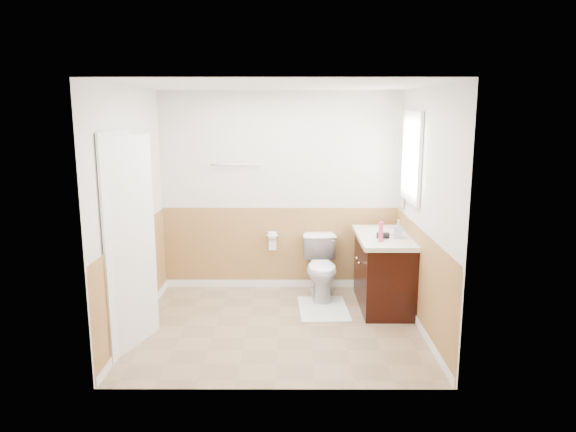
{
  "coord_description": "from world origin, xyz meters",
  "views": [
    {
      "loc": [
        0.11,
        -5.31,
        2.26
      ],
      "look_at": [
        0.1,
        0.25,
        1.15
      ],
      "focal_mm": 33.13,
      "sensor_mm": 36.0,
      "label": 1
    }
  ],
  "objects_px": {
    "lotion_bottle": "(381,232)",
    "bath_mat": "(323,309)",
    "toilet": "(321,268)",
    "vanity_cabinet": "(383,273)",
    "soap_dispenser": "(398,229)"
  },
  "relations": [
    {
      "from": "vanity_cabinet",
      "to": "soap_dispenser",
      "type": "relative_size",
      "value": 5.33
    },
    {
      "from": "toilet",
      "to": "vanity_cabinet",
      "type": "relative_size",
      "value": 0.68
    },
    {
      "from": "toilet",
      "to": "vanity_cabinet",
      "type": "bearing_deg",
      "value": -24.39
    },
    {
      "from": "toilet",
      "to": "bath_mat",
      "type": "xyz_separation_m",
      "value": [
        0.0,
        -0.42,
        -0.36
      ]
    },
    {
      "from": "toilet",
      "to": "vanity_cabinet",
      "type": "distance_m",
      "value": 0.76
    },
    {
      "from": "toilet",
      "to": "lotion_bottle",
      "type": "distance_m",
      "value": 1.02
    },
    {
      "from": "soap_dispenser",
      "to": "lotion_bottle",
      "type": "bearing_deg",
      "value": -143.26
    },
    {
      "from": "vanity_cabinet",
      "to": "lotion_bottle",
      "type": "distance_m",
      "value": 0.64
    },
    {
      "from": "toilet",
      "to": "bath_mat",
      "type": "relative_size",
      "value": 0.93
    },
    {
      "from": "toilet",
      "to": "bath_mat",
      "type": "distance_m",
      "value": 0.56
    },
    {
      "from": "bath_mat",
      "to": "toilet",
      "type": "bearing_deg",
      "value": 90.0
    },
    {
      "from": "lotion_bottle",
      "to": "bath_mat",
      "type": "bearing_deg",
      "value": 165.33
    },
    {
      "from": "toilet",
      "to": "soap_dispenser",
      "type": "xyz_separation_m",
      "value": [
        0.83,
        -0.42,
        0.58
      ]
    },
    {
      "from": "bath_mat",
      "to": "vanity_cabinet",
      "type": "xyz_separation_m",
      "value": [
        0.71,
        0.14,
        0.39
      ]
    },
    {
      "from": "toilet",
      "to": "lotion_bottle",
      "type": "bearing_deg",
      "value": -46.41
    }
  ]
}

